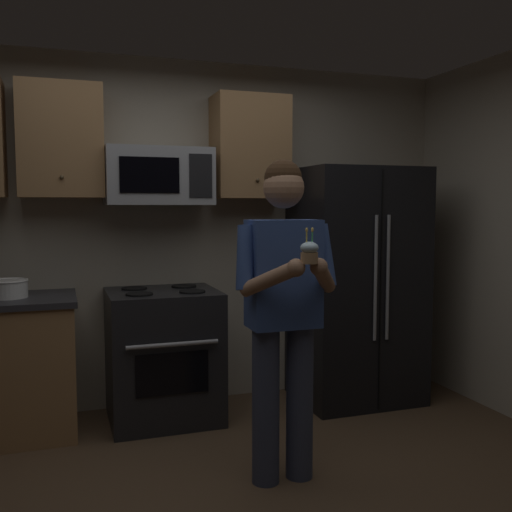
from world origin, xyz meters
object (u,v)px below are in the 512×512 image
at_px(refrigerator, 356,285).
at_px(bowl_large_white, 8,288).
at_px(microwave, 158,177).
at_px(oven_range, 164,355).
at_px(person, 284,302).
at_px(cupcake, 309,252).

height_order(refrigerator, bowl_large_white, refrigerator).
bearing_deg(microwave, oven_range, -90.02).
xyz_separation_m(refrigerator, person, (-1.04, -1.10, 0.10)).
height_order(microwave, bowl_large_white, microwave).
bearing_deg(oven_range, person, -68.01).
xyz_separation_m(person, cupcake, (-0.00, -0.33, 0.30)).
distance_m(oven_range, refrigerator, 1.56).
height_order(microwave, refrigerator, microwave).
bearing_deg(bowl_large_white, refrigerator, -1.40).
relative_size(oven_range, bowl_large_white, 3.65).
bearing_deg(person, microwave, 110.08).
relative_size(oven_range, refrigerator, 0.52).
distance_m(refrigerator, bowl_large_white, 2.50).
relative_size(refrigerator, person, 1.02).
bearing_deg(microwave, bowl_large_white, -174.45).
relative_size(microwave, refrigerator, 0.41).
distance_m(oven_range, bowl_large_white, 1.13).
distance_m(refrigerator, cupcake, 1.81).
height_order(bowl_large_white, person, person).
height_order(oven_range, bowl_large_white, bowl_large_white).
relative_size(refrigerator, bowl_large_white, 7.04).
bearing_deg(bowl_large_white, person, -38.52).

